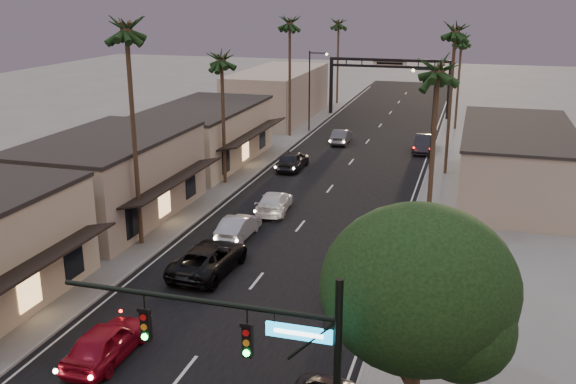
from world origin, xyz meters
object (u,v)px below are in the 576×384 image
Objects in this scene: palm_far at (339,21)px; streetlight_right at (430,110)px; palm_ld at (290,19)px; curbside_black at (361,284)px; oncoming_pickup at (209,258)px; corner_tree at (420,295)px; arch at (389,73)px; palm_ra at (439,63)px; oncoming_red at (106,342)px; streetlight_left at (312,85)px; palm_rb at (456,27)px; traffic_signal at (271,359)px; palm_lb at (126,23)px; palm_rc at (462,36)px; oncoming_silver at (239,227)px; palm_lc at (221,54)px.

streetlight_right is at bearing -65.24° from palm_far.
palm_ld is 2.46× the size of curbside_black.
corner_tree is at bearing 139.01° from oncoming_pickup.
palm_ld reaches higher than corner_tree.
palm_far is at bearing 136.05° from arch.
oncoming_pickup is (-11.53, -4.62, -10.61)m from palm_ra.
corner_tree reaches higher than oncoming_red.
corner_tree reaches higher than arch.
curbside_black is at bearing -68.49° from palm_ld.
streetlight_left is 0.68× the size of palm_ra.
palm_far is 2.20× the size of oncoming_pickup.
palm_ld is at bearing 112.61° from curbside_black.
palm_rb is at bearing -32.60° from palm_ld.
traffic_signal is 0.95× the size of streetlight_left.
arch is 49.39m from palm_lb.
palm_rc is (15.52, 6.00, 5.14)m from streetlight_left.
streetlight_right is 28.89m from palm_lb.
palm_ra is at bearing -90.00° from palm_rc.
streetlight_right is 23.00m from oncoming_silver.
palm_far is 2.28× the size of curbside_black.
curbside_black is (0.11, 14.48, -4.24)m from traffic_signal.
arch is at bearing -43.95° from palm_far.
palm_lc is at bearing -62.76° from oncoming_silver.
oncoming_pickup is at bearing -111.03° from streetlight_right.
oncoming_pickup is 1.04× the size of curbside_black.
streetlight_right is 19.75m from palm_rc.
curbside_black is at bearing -76.68° from palm_far.
corner_tree is 56.74m from palm_rc.
palm_far is (-16.90, 34.00, -0.97)m from palm_rb.
streetlight_right is at bearing -74.53° from arch.
palm_ra is (17.20, 2.00, -1.94)m from palm_lb.
streetlight_left is at bearing 107.97° from corner_tree.
oncoming_silver is at bearing -116.78° from streetlight_right.
corner_tree is 0.62× the size of palm_rb.
palm_rb is at bearing -42.05° from streetlight_left.
palm_lc is at bearing 122.34° from corner_tree.
streetlight_right reaches higher than oncoming_silver.
palm_lb is at bearing -90.31° from palm_far.
arch reaches higher than oncoming_pickup.
palm_lb is at bearing -90.00° from palm_ld.
palm_rc is at bearing 84.95° from streetlight_right.
streetlight_right is 0.68× the size of palm_far.
traffic_signal is 1.47× the size of curbside_black.
palm_rb is (0.00, 20.00, 0.97)m from palm_ra.
oncoming_red is at bearing 169.51° from corner_tree.
corner_tree is 17.97m from oncoming_pickup.
arch reaches higher than oncoming_silver.
oncoming_silver is at bearing -79.90° from palm_ld.
palm_lc reaches higher than corner_tree.
oncoming_pickup is at bearing 119.26° from traffic_signal.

